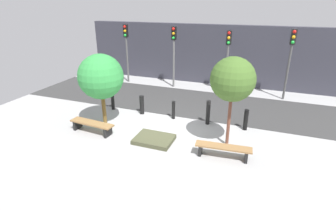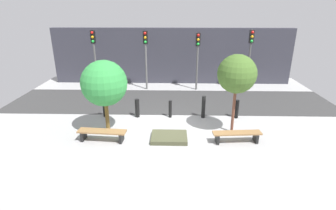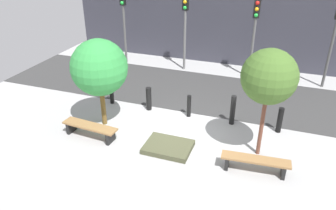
{
  "view_description": "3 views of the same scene",
  "coord_description": "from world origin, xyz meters",
  "px_view_note": "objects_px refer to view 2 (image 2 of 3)",
  "views": [
    {
      "loc": [
        3.63,
        -9.05,
        5.05
      ],
      "look_at": [
        0.46,
        -0.58,
        1.45
      ],
      "focal_mm": 28.0,
      "sensor_mm": 36.0,
      "label": 1
    },
    {
      "loc": [
        0.2,
        -10.39,
        5.08
      ],
      "look_at": [
        -0.06,
        -0.38,
        1.29
      ],
      "focal_mm": 28.0,
      "sensor_mm": 36.0,
      "label": 2
    },
    {
      "loc": [
        2.87,
        -8.91,
        6.0
      ],
      "look_at": [
        -0.25,
        -0.22,
        1.19
      ],
      "focal_mm": 35.0,
      "sensor_mm": 36.0,
      "label": 3
    }
  ],
  "objects_px": {
    "traffic_light_mid_west": "(146,50)",
    "traffic_light_west": "(94,49)",
    "tree_behind_right_bench": "(237,74)",
    "tree_behind_left_bench": "(104,83)",
    "traffic_light_mid_east": "(198,51)",
    "bollard_far_left": "(104,107)",
    "bollard_far_right": "(237,109)",
    "bollard_center": "(170,109)",
    "planter_bed": "(169,137)",
    "traffic_light_east": "(250,49)",
    "bollard_left": "(137,108)",
    "bench_right": "(237,135)",
    "bollard_right": "(203,107)",
    "bench_left": "(102,133)"
  },
  "relations": [
    {
      "from": "bollard_left",
      "to": "traffic_light_west",
      "type": "xyz_separation_m",
      "value": [
        -3.23,
        4.58,
        2.1
      ]
    },
    {
      "from": "bench_left",
      "to": "tree_behind_right_bench",
      "type": "xyz_separation_m",
      "value": [
        5.35,
        0.93,
        2.22
      ]
    },
    {
      "from": "bench_left",
      "to": "traffic_light_east",
      "type": "relative_size",
      "value": 0.52
    },
    {
      "from": "bollard_far_right",
      "to": "traffic_light_mid_west",
      "type": "distance_m",
      "value": 6.96
    },
    {
      "from": "planter_bed",
      "to": "bollard_right",
      "type": "xyz_separation_m",
      "value": [
        1.6,
        2.25,
        0.46
      ]
    },
    {
      "from": "bollard_center",
      "to": "bollard_far_right",
      "type": "bearing_deg",
      "value": 0.0
    },
    {
      "from": "bench_left",
      "to": "traffic_light_east",
      "type": "height_order",
      "value": "traffic_light_east"
    },
    {
      "from": "bollard_left",
      "to": "bollard_far_left",
      "type": "bearing_deg",
      "value": 180.0
    },
    {
      "from": "traffic_light_mid_west",
      "to": "tree_behind_right_bench",
      "type": "bearing_deg",
      "value": -54.93
    },
    {
      "from": "bollard_center",
      "to": "traffic_light_mid_west",
      "type": "xyz_separation_m",
      "value": [
        -1.61,
        4.58,
        2.12
      ]
    },
    {
      "from": "bollard_far_right",
      "to": "planter_bed",
      "type": "bearing_deg",
      "value": -144.84
    },
    {
      "from": "bollard_far_left",
      "to": "bollard_right",
      "type": "height_order",
      "value": "bollard_right"
    },
    {
      "from": "tree_behind_right_bench",
      "to": "traffic_light_mid_west",
      "type": "xyz_separation_m",
      "value": [
        -4.28,
        6.1,
        -0.01
      ]
    },
    {
      "from": "bollard_right",
      "to": "traffic_light_east",
      "type": "distance_m",
      "value": 5.96
    },
    {
      "from": "bench_left",
      "to": "planter_bed",
      "type": "xyz_separation_m",
      "value": [
        2.67,
        0.2,
        -0.25
      ]
    },
    {
      "from": "tree_behind_right_bench",
      "to": "traffic_light_mid_east",
      "type": "relative_size",
      "value": 0.94
    },
    {
      "from": "bollard_far_left",
      "to": "bollard_far_right",
      "type": "xyz_separation_m",
      "value": [
        6.39,
        0.0,
        -0.03
      ]
    },
    {
      "from": "planter_bed",
      "to": "bollard_far_left",
      "type": "bearing_deg",
      "value": 144.84
    },
    {
      "from": "bench_right",
      "to": "bollard_left",
      "type": "xyz_separation_m",
      "value": [
        -4.27,
        2.45,
        0.13
      ]
    },
    {
      "from": "bollard_far_right",
      "to": "traffic_light_east",
      "type": "bearing_deg",
      "value": 70.39
    },
    {
      "from": "tree_behind_right_bench",
      "to": "traffic_light_mid_east",
      "type": "distance_m",
      "value": 6.19
    },
    {
      "from": "traffic_light_mid_west",
      "to": "traffic_light_west",
      "type": "bearing_deg",
      "value": 180.0
    },
    {
      "from": "tree_behind_right_bench",
      "to": "traffic_light_west",
      "type": "relative_size",
      "value": 0.9
    },
    {
      "from": "traffic_light_mid_east",
      "to": "bollard_far_right",
      "type": "bearing_deg",
      "value": -70.88
    },
    {
      "from": "bollard_left",
      "to": "traffic_light_east",
      "type": "relative_size",
      "value": 0.24
    },
    {
      "from": "bollard_far_left",
      "to": "traffic_light_west",
      "type": "xyz_separation_m",
      "value": [
        -1.63,
        4.58,
        2.08
      ]
    },
    {
      "from": "tree_behind_left_bench",
      "to": "bollard_left",
      "type": "height_order",
      "value": "tree_behind_left_bench"
    },
    {
      "from": "bollard_left",
      "to": "bollard_center",
      "type": "height_order",
      "value": "bollard_left"
    },
    {
      "from": "bollard_left",
      "to": "traffic_light_mid_west",
      "type": "xyz_separation_m",
      "value": [
        -0.01,
        4.58,
        2.09
      ]
    },
    {
      "from": "tree_behind_left_bench",
      "to": "traffic_light_mid_east",
      "type": "distance_m",
      "value": 7.46
    },
    {
      "from": "tree_behind_right_bench",
      "to": "traffic_light_mid_west",
      "type": "height_order",
      "value": "traffic_light_mid_west"
    },
    {
      "from": "bench_left",
      "to": "bollard_right",
      "type": "xyz_separation_m",
      "value": [
        4.27,
        2.45,
        0.22
      ]
    },
    {
      "from": "planter_bed",
      "to": "bollard_far_left",
      "type": "xyz_separation_m",
      "value": [
        -3.19,
        2.25,
        0.4
      ]
    },
    {
      "from": "bollard_right",
      "to": "traffic_light_east",
      "type": "xyz_separation_m",
      "value": [
        3.23,
        4.58,
        2.04
      ]
    },
    {
      "from": "bollard_far_right",
      "to": "traffic_light_mid_east",
      "type": "relative_size",
      "value": 0.25
    },
    {
      "from": "bollard_center",
      "to": "traffic_light_mid_west",
      "type": "height_order",
      "value": "traffic_light_mid_west"
    },
    {
      "from": "tree_behind_right_bench",
      "to": "bollard_left",
      "type": "bearing_deg",
      "value": 160.38
    },
    {
      "from": "tree_behind_right_bench",
      "to": "traffic_light_mid_east",
      "type": "bearing_deg",
      "value": 99.91
    },
    {
      "from": "bench_right",
      "to": "bollard_far_left",
      "type": "distance_m",
      "value": 6.36
    },
    {
      "from": "traffic_light_mid_west",
      "to": "traffic_light_mid_east",
      "type": "relative_size",
      "value": 1.03
    },
    {
      "from": "bollard_right",
      "to": "tree_behind_left_bench",
      "type": "bearing_deg",
      "value": -160.38
    },
    {
      "from": "bench_right",
      "to": "traffic_light_west",
      "type": "distance_m",
      "value": 10.52
    },
    {
      "from": "bollard_center",
      "to": "traffic_light_east",
      "type": "height_order",
      "value": "traffic_light_east"
    },
    {
      "from": "bench_left",
      "to": "planter_bed",
      "type": "height_order",
      "value": "bench_left"
    },
    {
      "from": "bench_right",
      "to": "bollard_center",
      "type": "xyz_separation_m",
      "value": [
        -2.67,
        2.45,
        0.1
      ]
    },
    {
      "from": "bollard_far_left",
      "to": "bollard_far_right",
      "type": "relative_size",
      "value": 1.06
    },
    {
      "from": "planter_bed",
      "to": "traffic_light_east",
      "type": "height_order",
      "value": "traffic_light_east"
    },
    {
      "from": "traffic_light_mid_west",
      "to": "bollard_far_left",
      "type": "bearing_deg",
      "value": -109.11
    },
    {
      "from": "bench_right",
      "to": "bollard_far_left",
      "type": "relative_size",
      "value": 2.01
    },
    {
      "from": "tree_behind_left_bench",
      "to": "traffic_light_mid_east",
      "type": "height_order",
      "value": "traffic_light_mid_east"
    }
  ]
}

